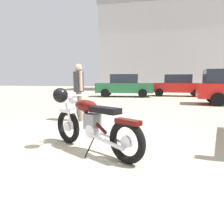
{
  "coord_description": "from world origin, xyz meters",
  "views": [
    {
      "loc": [
        1.42,
        -3.16,
        1.17
      ],
      "look_at": [
        0.27,
        1.13,
        0.5
      ],
      "focal_mm": 32.93,
      "sensor_mm": 36.0,
      "label": 1
    }
  ],
  "objects_px": {
    "blue_hatchback_right": "(124,86)",
    "silver_sedan_mid": "(177,85)",
    "vintage_motorcycle": "(90,123)",
    "bystander": "(79,86)"
  },
  "relations": [
    {
      "from": "blue_hatchback_right",
      "to": "vintage_motorcycle",
      "type": "bearing_deg",
      "value": -90.43
    },
    {
      "from": "bystander",
      "to": "silver_sedan_mid",
      "type": "bearing_deg",
      "value": -149.78
    },
    {
      "from": "blue_hatchback_right",
      "to": "silver_sedan_mid",
      "type": "distance_m",
      "value": 4.28
    },
    {
      "from": "blue_hatchback_right",
      "to": "silver_sedan_mid",
      "type": "bearing_deg",
      "value": 14.19
    },
    {
      "from": "vintage_motorcycle",
      "to": "blue_hatchback_right",
      "type": "height_order",
      "value": "blue_hatchback_right"
    },
    {
      "from": "blue_hatchback_right",
      "to": "silver_sedan_mid",
      "type": "height_order",
      "value": "same"
    },
    {
      "from": "blue_hatchback_right",
      "to": "silver_sedan_mid",
      "type": "relative_size",
      "value": 1.05
    },
    {
      "from": "vintage_motorcycle",
      "to": "silver_sedan_mid",
      "type": "xyz_separation_m",
      "value": [
        1.98,
        13.93,
        0.34
      ]
    },
    {
      "from": "silver_sedan_mid",
      "to": "vintage_motorcycle",
      "type": "bearing_deg",
      "value": 81.57
    },
    {
      "from": "blue_hatchback_right",
      "to": "silver_sedan_mid",
      "type": "xyz_separation_m",
      "value": [
        3.92,
        1.72,
        0.0
      ]
    }
  ]
}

